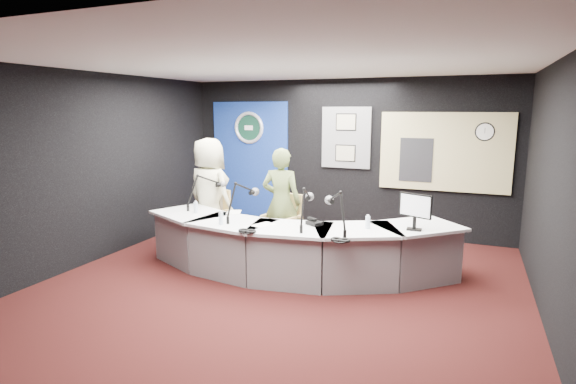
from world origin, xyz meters
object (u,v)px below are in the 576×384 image
at_px(armchair_right, 281,226).
at_px(person_woman, 281,203).
at_px(armchair_left, 210,217).
at_px(broadcast_desk, 291,247).
at_px(person_man, 210,194).

distance_m(armchair_right, person_woman, 0.37).
bearing_deg(armchair_left, broadcast_desk, -1.88).
bearing_deg(person_woman, broadcast_desk, 118.70).
relative_size(broadcast_desk, person_woman, 2.67).
xyz_separation_m(broadcast_desk, armchair_left, (-1.67, 0.59, 0.15)).
bearing_deg(person_woman, armchair_left, -1.11).
distance_m(person_man, person_woman, 1.24).
distance_m(armchair_left, armchair_right, 1.24).
bearing_deg(armchair_right, broadcast_desk, -42.10).
height_order(broadcast_desk, armchair_right, armchair_right).
bearing_deg(person_man, armchair_left, -0.00).
xyz_separation_m(broadcast_desk, armchair_right, (-0.43, 0.66, 0.10)).
distance_m(broadcast_desk, person_woman, 0.92).
bearing_deg(armchair_right, person_man, -161.92).
distance_m(armchair_left, person_man, 0.38).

